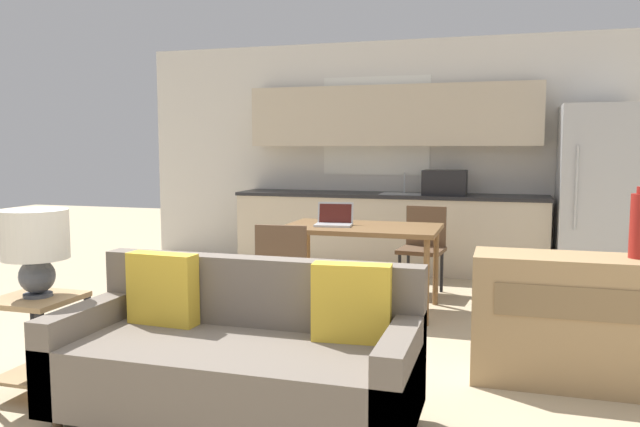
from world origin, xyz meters
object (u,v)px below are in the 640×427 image
dining_table (362,234)px  laptop (334,220)px  couch (241,358)px  credenza (582,321)px  dining_chair_far_right (423,245)px  side_table (37,330)px  dining_chair_near_left (285,270)px  refrigerator (595,195)px  table_lamp (35,242)px

dining_table → laptop: (-0.24, -0.03, 0.12)m
couch → credenza: size_ratio=1.45×
couch → dining_chair_far_right: size_ratio=2.17×
side_table → dining_chair_near_left: dining_chair_near_left is taller
couch → credenza: bearing=30.9°
credenza → laptop: laptop is taller
refrigerator → dining_chair_near_left: 3.64m
credenza → refrigerator: bearing=82.2°
table_lamp → credenza: table_lamp is taller
refrigerator → couch: 4.77m
dining_chair_far_right → laptop: 1.11m
side_table → table_lamp: 0.51m
dining_chair_near_left → side_table: bearing=55.7°
credenza → dining_chair_near_left: dining_chair_near_left is taller
dining_table → laptop: 0.27m
refrigerator → dining_table: refrigerator is taller
dining_chair_far_right → dining_table: bearing=-113.4°
couch → side_table: bearing=-179.1°
dining_chair_far_right → laptop: size_ratio=2.45×
dining_table → credenza: credenza is taller
refrigerator → dining_chair_far_right: refrigerator is taller
side_table → laptop: laptop is taller
refrigerator → dining_chair_far_right: size_ratio=2.20×
couch → table_lamp: table_lamp is taller
side_table → laptop: bearing=65.2°
dining_chair_near_left → dining_chair_far_right: size_ratio=1.00×
refrigerator → table_lamp: refrigerator is taller
side_table → refrigerator: bearing=50.7°
dining_chair_near_left → dining_chair_far_right: bearing=-123.1°
table_lamp → laptop: (1.10, 2.40, -0.10)m
dining_table → laptop: size_ratio=3.88×
refrigerator → dining_table: size_ratio=1.39×
credenza → laptop: size_ratio=3.67×
side_table → credenza: (3.02, 1.07, 0.01)m
table_lamp → dining_chair_far_right: 3.70m
side_table → dining_chair_far_right: dining_chair_far_right is taller
dining_chair_far_right → couch: bearing=-93.8°
refrigerator → couch: size_ratio=1.01×
dining_table → table_lamp: size_ratio=2.70×
side_table → credenza: 3.21m
dining_table → dining_chair_far_right: bearing=61.0°
dining_table → couch: (-0.09, -2.41, -0.33)m
refrigerator → laptop: 2.96m
refrigerator → side_table: 5.47m
couch → table_lamp: 1.37m
table_lamp → dining_chair_near_left: size_ratio=0.59×
refrigerator → credenza: 3.21m
couch → dining_chair_far_right: same height
laptop → dining_chair_near_left: bearing=-110.1°
table_lamp → laptop: size_ratio=1.44×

